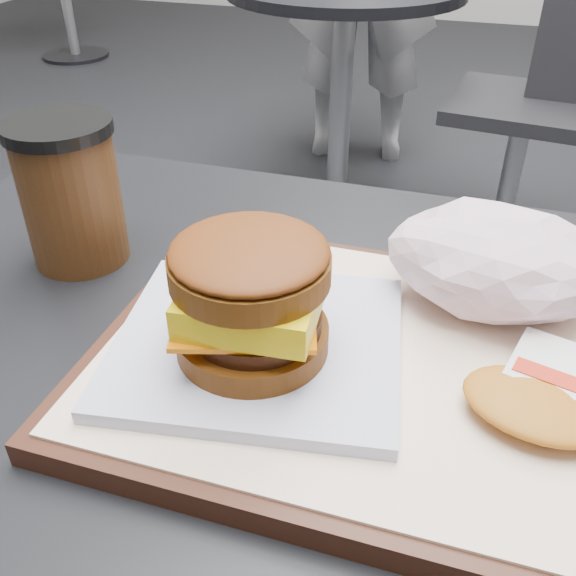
# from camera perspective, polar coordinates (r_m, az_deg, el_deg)

# --- Properties ---
(customer_table) EXTENTS (0.80, 0.60, 0.77)m
(customer_table) POSITION_cam_1_polar(r_m,az_deg,el_deg) (0.60, 0.79, -20.16)
(customer_table) COLOR #A5A5AA
(customer_table) RESTS_ON ground
(serving_tray) EXTENTS (0.38, 0.28, 0.02)m
(serving_tray) POSITION_cam_1_polar(r_m,az_deg,el_deg) (0.44, 7.72, -6.97)
(serving_tray) COLOR black
(serving_tray) RESTS_ON customer_table
(breakfast_sandwich) EXTENTS (0.21, 0.20, 0.09)m
(breakfast_sandwich) POSITION_cam_1_polar(r_m,az_deg,el_deg) (0.41, -3.09, -1.85)
(breakfast_sandwich) COLOR white
(breakfast_sandwich) RESTS_ON serving_tray
(hash_brown) EXTENTS (0.13, 0.11, 0.02)m
(hash_brown) POSITION_cam_1_polar(r_m,az_deg,el_deg) (0.43, 23.27, -8.64)
(hash_brown) COLOR silver
(hash_brown) RESTS_ON serving_tray
(crumpled_wrapper) EXTENTS (0.16, 0.12, 0.07)m
(crumpled_wrapper) POSITION_cam_1_polar(r_m,az_deg,el_deg) (0.49, 18.13, 2.35)
(crumpled_wrapper) COLOR silver
(crumpled_wrapper) RESTS_ON serving_tray
(coffee_cup) EXTENTS (0.09, 0.09, 0.13)m
(coffee_cup) POSITION_cam_1_polar(r_m,az_deg,el_deg) (0.57, -18.79, 8.13)
(coffee_cup) COLOR #3F220F
(coffee_cup) RESTS_ON customer_table
(neighbor_table) EXTENTS (0.70, 0.70, 0.75)m
(neighbor_table) POSITION_cam_1_polar(r_m,az_deg,el_deg) (2.10, 4.88, 19.95)
(neighbor_table) COLOR black
(neighbor_table) RESTS_ON ground
(neighbor_chair) EXTENTS (0.62, 0.47, 0.88)m
(neighbor_chair) POSITION_cam_1_polar(r_m,az_deg,el_deg) (2.03, 22.61, 15.90)
(neighbor_chair) COLOR #A6A6AB
(neighbor_chair) RESTS_ON ground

